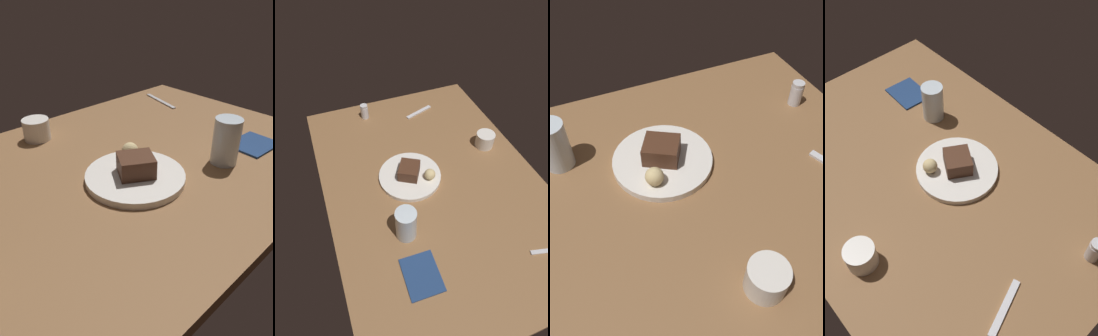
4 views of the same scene
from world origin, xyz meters
TOP-DOWN VIEW (x-y plane):
  - dining_table at (0.00, 0.00)cm, footprint 120.00×84.00cm
  - dessert_plate at (4.46, 7.79)cm, footprint 24.86×24.86cm
  - chocolate_cake_slice at (4.46, 8.09)cm, footprint 11.22×10.92cm
  - bread_roll at (0.06, 1.09)cm, footprint 4.41×4.41cm
  - salt_shaker at (48.94, 14.74)cm, footprint 3.67×3.67cm
  - water_glass at (-18.96, 17.94)cm, footprint 7.16×7.16cm
  - coffee_cup at (10.39, -29.89)cm, footprint 8.04×8.04cm

SIDE VIEW (x-z plane):
  - dining_table at x=0.00cm, z-range 0.00..3.00cm
  - dessert_plate at x=4.46cm, z-range 3.00..4.76cm
  - coffee_cup at x=10.39cm, z-range 3.00..9.53cm
  - salt_shaker at x=48.94cm, z-range 2.95..10.15cm
  - bread_roll at x=0.06cm, z-range 4.76..9.17cm
  - chocolate_cake_slice at x=4.46cm, z-range 4.76..9.77cm
  - water_glass at x=-18.96cm, z-range 3.00..15.61cm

